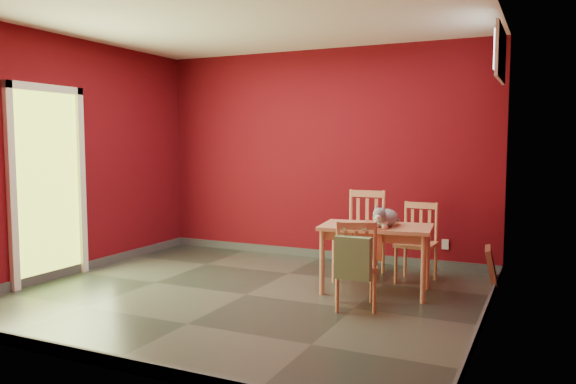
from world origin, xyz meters
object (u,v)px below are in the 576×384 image
at_px(cat, 385,214).
at_px(picture_frame, 492,268).
at_px(dining_table, 376,234).
at_px(chair_far_left, 364,232).
at_px(chair_far_right, 417,241).
at_px(tote_bag, 353,258).
at_px(chair_near, 355,264).

bearing_deg(cat, picture_frame, 22.29).
bearing_deg(picture_frame, cat, -145.86).
height_order(dining_table, chair_far_left, chair_far_left).
xyz_separation_m(chair_far_right, tote_bag, (-0.24, -1.48, 0.07)).
distance_m(chair_far_left, cat, 0.85).
xyz_separation_m(dining_table, picture_frame, (1.05, 0.63, -0.38)).
xyz_separation_m(chair_near, cat, (0.10, 0.63, 0.38)).
bearing_deg(cat, chair_far_right, 62.63).
distance_m(tote_bag, cat, 0.88).
bearing_deg(chair_far_left, cat, -57.40).
bearing_deg(tote_bag, cat, 86.13).
bearing_deg(chair_near, chair_far_left, 104.13).
bearing_deg(chair_far_left, chair_near, -75.87).
bearing_deg(dining_table, chair_far_right, 66.46).
xyz_separation_m(dining_table, chair_near, (-0.00, -0.64, -0.18)).
xyz_separation_m(chair_far_right, picture_frame, (0.77, -0.01, -0.22)).
bearing_deg(chair_near, cat, 80.89).
distance_m(chair_far_left, tote_bag, 1.54).
relative_size(chair_near, tote_bag, 1.84).
bearing_deg(dining_table, cat, -8.74).
bearing_deg(chair_far_right, chair_far_left, 179.01).
distance_m(tote_bag, picture_frame, 1.81).
bearing_deg(cat, dining_table, 159.41).
bearing_deg(picture_frame, dining_table, -148.98).
bearing_deg(chair_far_left, picture_frame, -0.81).
bearing_deg(tote_bag, chair_far_right, 80.87).
xyz_separation_m(dining_table, chair_far_left, (-0.33, 0.65, -0.10)).
bearing_deg(chair_near, picture_frame, 50.38).
bearing_deg(tote_bag, chair_near, 102.89).
relative_size(dining_table, picture_frame, 2.63).
bearing_deg(tote_bag, dining_table, 92.82).
relative_size(chair_far_left, cat, 1.99).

